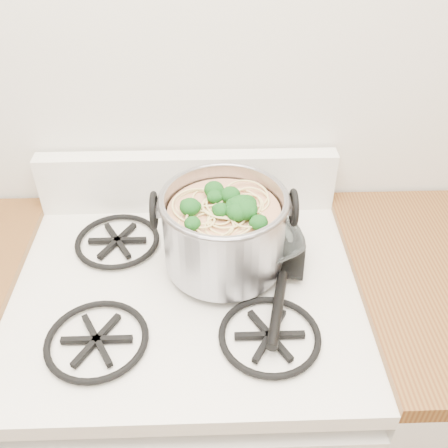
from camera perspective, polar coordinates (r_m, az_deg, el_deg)
The scene contains 5 objects.
gas_range at distance 1.48m, azimuth -3.47°, elevation -19.92°, with size 0.76×0.66×0.92m.
counter_left at distance 1.57m, azimuth -23.33°, elevation -18.37°, with size 0.25×0.65×0.92m.
stock_pot at distance 1.08m, azimuth -0.00°, elevation -0.70°, with size 0.31×0.28×0.19m.
spatula at distance 1.14m, azimuth 6.98°, elevation -3.85°, with size 0.29×0.31×0.02m, color black, non-canonical shape.
glass_bowl at distance 1.16m, azimuth 2.28°, elevation -2.53°, with size 0.10×0.10×0.02m, color white.
Camera 1 is at (0.06, 0.48, 1.70)m, focal length 40.00 mm.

